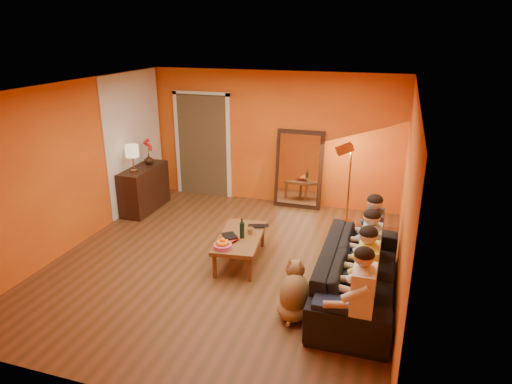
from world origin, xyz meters
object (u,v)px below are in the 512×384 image
(table_lamp, at_px, (133,159))
(sofa, at_px, (358,273))
(wine_bottle, at_px, (242,228))
(person_mid_left, at_px, (367,274))
(vase, at_px, (149,159))
(person_far_left, at_px, (362,299))
(laptop, at_px, (258,227))
(mirror_frame, at_px, (299,169))
(person_mid_right, at_px, (370,254))
(dog, at_px, (295,290))
(tumbler, at_px, (250,231))
(floor_lamp, at_px, (349,186))
(sideboard, at_px, (144,189))
(coffee_table, at_px, (240,248))
(person_far_right, at_px, (373,236))

(table_lamp, distance_m, sofa, 4.60)
(table_lamp, relative_size, wine_bottle, 1.65)
(person_mid_left, xyz_separation_m, vase, (-4.37, 2.60, 0.34))
(person_far_left, xyz_separation_m, laptop, (-1.73, 1.82, -0.18))
(sofa, bearing_deg, laptop, 62.77)
(mirror_frame, distance_m, person_mid_right, 3.29)
(person_far_left, height_order, wine_bottle, person_far_left)
(dog, bearing_deg, person_far_left, -3.90)
(wine_bottle, distance_m, vase, 3.07)
(tumbler, distance_m, laptop, 0.24)
(person_far_left, relative_size, laptop, 3.78)
(person_mid_right, height_order, tumbler, person_mid_right)
(tumbler, relative_size, laptop, 0.31)
(person_mid_left, height_order, laptop, person_mid_left)
(mirror_frame, height_order, sofa, mirror_frame)
(vase, bearing_deg, dog, -38.12)
(table_lamp, bearing_deg, floor_lamp, 11.64)
(person_mid_left, bearing_deg, sofa, 106.11)
(mirror_frame, xyz_separation_m, vase, (-2.79, -0.83, 0.19))
(table_lamp, xyz_separation_m, floor_lamp, (3.82, 0.79, -0.39))
(wine_bottle, distance_m, laptop, 0.44)
(person_far_left, bearing_deg, wine_bottle, 142.58)
(sideboard, bearing_deg, vase, 90.00)
(sideboard, distance_m, dog, 4.37)
(coffee_table, bearing_deg, laptop, 55.57)
(person_mid_left, relative_size, person_mid_right, 1.00)
(coffee_table, xyz_separation_m, dog, (1.10, -1.11, 0.14))
(person_mid_right, distance_m, vase, 4.84)
(sideboard, bearing_deg, sofa, -24.17)
(coffee_table, xyz_separation_m, person_far_left, (1.91, -1.47, 0.40))
(coffee_table, bearing_deg, sideboard, 142.62)
(dog, height_order, person_far_right, person_far_right)
(dog, distance_m, person_mid_left, 0.87)
(sideboard, relative_size, dog, 1.66)
(person_mid_right, bearing_deg, dog, -137.88)
(person_mid_left, height_order, person_far_right, same)
(table_lamp, bearing_deg, coffee_table, -24.66)
(sideboard, distance_m, sofa, 4.65)
(table_lamp, xyz_separation_m, person_mid_right, (4.37, -1.50, -0.49))
(dog, xyz_separation_m, vase, (-3.56, 2.79, 0.59))
(tumbler, xyz_separation_m, laptop, (0.06, 0.23, -0.03))
(coffee_table, distance_m, floor_lamp, 2.41)
(coffee_table, distance_m, wine_bottle, 0.37)
(table_lamp, bearing_deg, sofa, -20.71)
(person_far_left, distance_m, wine_bottle, 2.34)
(sideboard, xyz_separation_m, person_mid_right, (4.37, -1.80, 0.18))
(person_mid_right, distance_m, tumbler, 1.86)
(floor_lamp, xyz_separation_m, laptop, (-1.18, -1.57, -0.29))
(floor_lamp, xyz_separation_m, person_far_left, (0.55, -3.39, -0.11))
(laptop, xyz_separation_m, vase, (-2.64, 1.33, 0.51))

